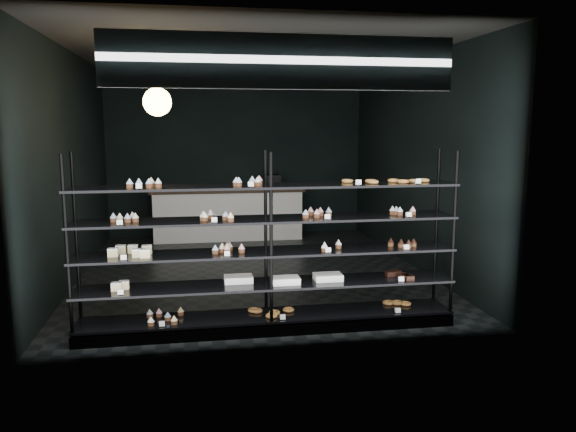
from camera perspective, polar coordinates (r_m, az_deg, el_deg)
The scene contains 5 objects.
room at distance 8.24m, azimuth -3.72°, elevation 5.22°, with size 5.01×6.01×3.20m.
display_shelf at distance 5.98m, azimuth -2.14°, elevation -5.74°, with size 4.00×0.50×1.91m.
signage at distance 5.35m, azimuth -0.59°, elevation 15.41°, with size 3.30×0.05×0.50m.
pendant_lamp at distance 7.09m, azimuth -13.14°, elevation 11.23°, with size 0.34×0.34×0.90m.
service_counter at distance 10.83m, azimuth -6.05°, elevation 0.29°, with size 2.90×0.65×1.23m.
Camera 1 is at (-0.82, -8.18, 2.17)m, focal length 35.00 mm.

